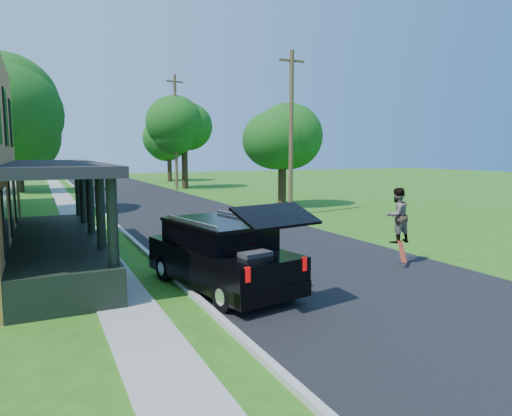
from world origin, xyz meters
name	(u,v)px	position (x,y,z in m)	size (l,w,h in m)	color
ground	(361,288)	(0.00, 0.00, 0.00)	(140.00, 140.00, 0.00)	#226213
street	(163,206)	(0.00, 20.00, 0.00)	(8.00, 120.00, 0.02)	black
curb	(98,209)	(-4.05, 20.00, 0.00)	(0.15, 120.00, 0.12)	#ADADA8
sidewalk	(70,211)	(-5.60, 20.00, 0.00)	(1.30, 120.00, 0.03)	#9FA097
black_suv	(221,254)	(-3.20, 1.50, 0.88)	(2.69, 5.19, 2.30)	black
skateboarder	(397,215)	(2.50, 1.50, 1.53)	(0.85, 0.68, 1.68)	black
skateboard	(402,252)	(2.43, 1.15, 0.46)	(0.33, 0.39, 0.65)	#AB240E
tree_left_mid	(6,97)	(-8.49, 18.47, 6.31)	(8.58, 8.75, 9.95)	black
tree_left_far	(17,127)	(-8.61, 35.69, 5.63)	(6.67, 6.76, 8.76)	black
tree_right_near	(282,132)	(6.67, 16.33, 4.67)	(5.26, 5.51, 6.96)	black
tree_right_mid	(183,123)	(5.48, 33.50, 6.20)	(6.16, 5.83, 9.05)	black
tree_right_far	(169,138)	(7.03, 44.81, 5.20)	(6.04, 6.21, 7.88)	black
utility_pole_near	(291,132)	(5.16, 12.56, 4.52)	(1.48, 0.25, 8.78)	#4E3D24
utility_pole_far	(176,131)	(4.50, 32.73, 5.40)	(1.68, 0.45, 10.50)	#4E3D24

